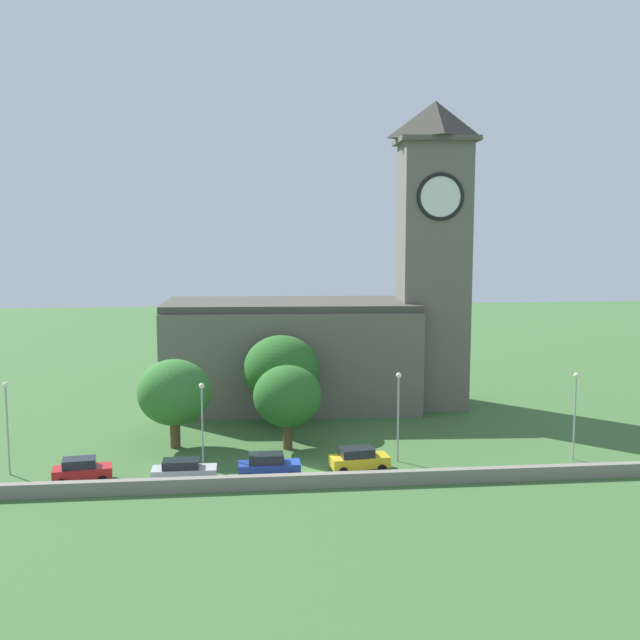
# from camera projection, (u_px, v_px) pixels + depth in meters

# --- Properties ---
(ground_plane) EXTENTS (200.00, 200.00, 0.00)m
(ground_plane) POSITION_uv_depth(u_px,v_px,m) (294.00, 423.00, 75.32)
(ground_plane) COLOR #3D6633
(church) EXTENTS (31.73, 12.63, 30.97)m
(church) POSITION_uv_depth(u_px,v_px,m) (336.00, 322.00, 81.29)
(church) COLOR #666056
(church) RESTS_ON ground
(quay_barrier) EXTENTS (55.91, 0.70, 1.04)m
(quay_barrier) POSITION_uv_depth(u_px,v_px,m) (313.00, 481.00, 57.41)
(quay_barrier) COLOR gray
(quay_barrier) RESTS_ON ground
(car_red) EXTENTS (4.45, 2.54, 1.83)m
(car_red) POSITION_uv_depth(u_px,v_px,m) (82.00, 470.00, 58.51)
(car_red) COLOR red
(car_red) RESTS_ON ground
(car_silver) EXTENTS (4.78, 2.12, 1.69)m
(car_silver) POSITION_uv_depth(u_px,v_px,m) (183.00, 470.00, 58.64)
(car_silver) COLOR silver
(car_silver) RESTS_ON ground
(car_blue) EXTENTS (4.65, 2.06, 1.91)m
(car_blue) POSITION_uv_depth(u_px,v_px,m) (268.00, 466.00, 59.39)
(car_blue) COLOR #233D9E
(car_blue) RESTS_ON ground
(car_yellow) EXTENTS (4.70, 2.68, 1.82)m
(car_yellow) POSITION_uv_depth(u_px,v_px,m) (359.00, 459.00, 61.21)
(car_yellow) COLOR gold
(car_yellow) RESTS_ON ground
(streetlamp_west_end) EXTENTS (0.44, 0.44, 7.20)m
(streetlamp_west_end) POSITION_uv_depth(u_px,v_px,m) (7.00, 413.00, 59.74)
(streetlamp_west_end) COLOR #9EA0A5
(streetlamp_west_end) RESTS_ON ground
(streetlamp_west_mid) EXTENTS (0.44, 0.44, 6.79)m
(streetlamp_west_mid) POSITION_uv_depth(u_px,v_px,m) (202.00, 411.00, 61.33)
(streetlamp_west_mid) COLOR #9EA0A5
(streetlamp_west_mid) RESTS_ON ground
(streetlamp_central) EXTENTS (0.44, 0.44, 7.27)m
(streetlamp_central) POSITION_uv_depth(u_px,v_px,m) (398.00, 403.00, 62.96)
(streetlamp_central) COLOR #9EA0A5
(streetlamp_central) RESTS_ON ground
(streetlamp_east_mid) EXTENTS (0.44, 0.44, 7.18)m
(streetlamp_east_mid) POSITION_uv_depth(u_px,v_px,m) (575.00, 402.00, 63.41)
(streetlamp_east_mid) COLOR #9EA0A5
(streetlamp_east_mid) RESTS_ON ground
(tree_riverside_east) EXTENTS (5.77, 5.77, 7.17)m
(tree_riverside_east) POSITION_uv_depth(u_px,v_px,m) (287.00, 396.00, 66.44)
(tree_riverside_east) COLOR brown
(tree_riverside_east) RESTS_ON ground
(tree_churchyard) EXTENTS (6.22, 6.22, 7.61)m
(tree_churchyard) POSITION_uv_depth(u_px,v_px,m) (174.00, 393.00, 66.81)
(tree_churchyard) COLOR brown
(tree_churchyard) RESTS_ON ground
(tree_by_tower) EXTENTS (7.03, 7.03, 8.61)m
(tree_by_tower) POSITION_uv_depth(u_px,v_px,m) (281.00, 369.00, 73.54)
(tree_by_tower) COLOR brown
(tree_by_tower) RESTS_ON ground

